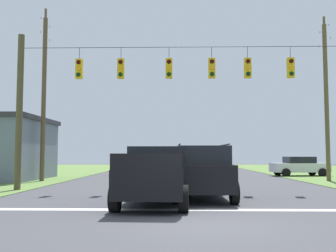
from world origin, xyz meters
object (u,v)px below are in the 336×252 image
utility_pole_mid_right (326,96)px  utility_pole_near_left (44,94)px  distant_car_oncoming (218,164)px  distant_car_crossing_white (125,165)px  distant_car_far_parked (299,166)px  suv_black (201,171)px  pickup_truck (156,175)px  overhead_signal_span (188,100)px

utility_pole_mid_right → utility_pole_near_left: (-18.06, -0.58, 0.15)m
distant_car_oncoming → utility_pole_mid_right: utility_pole_mid_right is taller
distant_car_crossing_white → distant_car_far_parked: same height
suv_black → utility_pole_near_left: (-9.38, 9.34, 4.49)m
distant_car_crossing_white → distant_car_far_parked: (13.94, -1.59, 0.00)m
suv_black → distant_car_far_parked: (8.69, 15.73, -0.27)m
distant_car_oncoming → pickup_truck: bearing=-101.5°
suv_black → distant_car_crossing_white: bearing=106.8°
distant_car_crossing_white → utility_pole_mid_right: (13.93, -7.41, 4.61)m
distant_car_crossing_white → utility_pole_near_left: utility_pole_near_left is taller
pickup_truck → utility_pole_near_left: utility_pole_near_left is taller
distant_car_crossing_white → distant_car_oncoming: (8.13, 3.51, 0.00)m
pickup_truck → distant_car_crossing_white: bearing=100.8°
overhead_signal_span → utility_pole_mid_right: utility_pole_mid_right is taller
distant_car_crossing_white → distant_car_oncoming: same height
overhead_signal_span → utility_pole_near_left: bearing=146.2°
pickup_truck → distant_car_far_parked: bearing=59.1°
pickup_truck → distant_car_oncoming: size_ratio=1.25×
distant_car_crossing_white → utility_pole_mid_right: utility_pole_mid_right is taller
pickup_truck → distant_car_far_parked: (10.34, 17.26, -0.18)m
overhead_signal_span → utility_pole_near_left: 10.92m
pickup_truck → utility_pole_near_left: bearing=125.4°
overhead_signal_span → suv_black: bearing=-83.8°
overhead_signal_span → pickup_truck: overhead_signal_span is taller
pickup_truck → distant_car_oncoming: pickup_truck is taller
overhead_signal_span → distant_car_far_parked: bearing=53.9°
distant_car_oncoming → distant_car_far_parked: 7.73m
overhead_signal_span → utility_pole_mid_right: bearing=36.2°
suv_black → utility_pole_mid_right: 13.88m
distant_car_far_parked → utility_pole_mid_right: size_ratio=0.42×
suv_black → utility_pole_mid_right: size_ratio=0.46×
distant_car_oncoming → utility_pole_near_left: (-12.26, -11.49, 4.76)m
suv_black → distant_car_far_parked: bearing=61.1°
overhead_signal_span → pickup_truck: (-1.29, -4.84, -3.30)m
overhead_signal_span → suv_black: size_ratio=3.40×
utility_pole_mid_right → utility_pole_near_left: 18.07m
overhead_signal_span → distant_car_crossing_white: bearing=109.2°
suv_black → distant_car_crossing_white: (-5.24, 17.33, -0.27)m
suv_black → distant_car_far_parked: suv_black is taller
utility_pole_mid_right → utility_pole_near_left: utility_pole_near_left is taller
distant_car_crossing_white → utility_pole_mid_right: 16.43m
distant_car_far_parked → utility_pole_near_left: (-18.07, -6.39, 4.76)m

